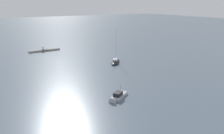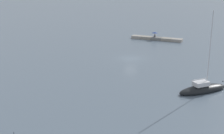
{
  "view_description": "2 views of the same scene",
  "coord_description": "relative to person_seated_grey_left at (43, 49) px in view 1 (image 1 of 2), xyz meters",
  "views": [
    {
      "loc": [
        22.48,
        71.96,
        19.23
      ],
      "look_at": [
        -7.35,
        22.85,
        2.44
      ],
      "focal_mm": 35.45,
      "sensor_mm": 36.0,
      "label": 1
    },
    {
      "loc": [
        -19.51,
        55.1,
        16.19
      ],
      "look_at": [
        -2.76,
        15.73,
        3.07
      ],
      "focal_mm": 50.43,
      "sensor_mm": 36.0,
      "label": 2
    }
  ],
  "objects": [
    {
      "name": "motorboat_grey_near",
      "position": [
        -0.83,
        54.99,
        -0.6
      ],
      "size": [
        5.67,
        4.41,
        3.15
      ],
      "rotation": [
        0.0,
        0.0,
        5.27
      ],
      "color": "#ADB2B7",
      "rests_on": "ground_plane"
    },
    {
      "name": "umbrella_open_navy",
      "position": [
        -0.01,
        -0.03,
        0.87
      ],
      "size": [
        1.46,
        1.46,
        1.31
      ],
      "color": "black",
      "rests_on": "seawall_pier"
    },
    {
      "name": "ground_plane",
      "position": [
        -0.47,
        18.52,
        -0.93
      ],
      "size": [
        500.0,
        500.0,
        0.0
      ],
      "primitive_type": "plane",
      "color": "slate"
    },
    {
      "name": "seawall_pier",
      "position": [
        -0.47,
        -0.11,
        -0.59
      ],
      "size": [
        12.51,
        1.78,
        0.68
      ],
      "color": "gray",
      "rests_on": "ground_plane"
    },
    {
      "name": "sailboat_black_mid",
      "position": [
        -15.57,
        30.88,
        -0.54
      ],
      "size": [
        6.88,
        7.11,
        11.65
      ],
      "rotation": [
        0.0,
        0.0,
        2.39
      ],
      "color": "black",
      "rests_on": "ground_plane"
    },
    {
      "name": "person_seated_grey_left",
      "position": [
        0.0,
        0.0,
        0.0
      ],
      "size": [
        0.45,
        0.64,
        0.73
      ],
      "rotation": [
        0.0,
        0.0,
        -0.12
      ],
      "color": "#1E2333",
      "rests_on": "seawall_pier"
    }
  ]
}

